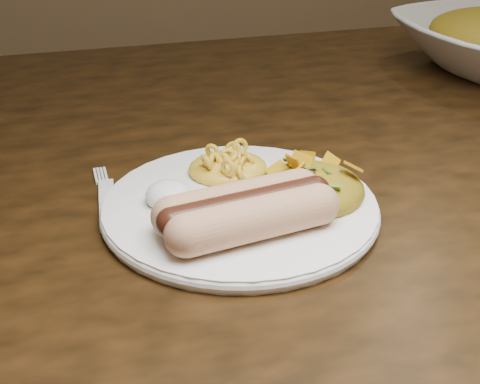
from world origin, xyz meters
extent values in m
cube|color=#371F0B|center=(0.00, 0.00, 0.73)|extent=(1.60, 0.90, 0.04)
cylinder|color=white|center=(-0.10, -0.16, 0.76)|extent=(0.32, 0.32, 0.01)
cylinder|color=tan|center=(-0.11, -0.22, 0.78)|extent=(0.13, 0.06, 0.04)
cylinder|color=tan|center=(-0.11, -0.19, 0.78)|extent=(0.13, 0.06, 0.04)
cylinder|color=#3B130F|center=(-0.11, -0.21, 0.79)|extent=(0.14, 0.05, 0.03)
ellipsoid|color=yellow|center=(-0.09, -0.09, 0.78)|extent=(0.10, 0.10, 0.03)
ellipsoid|color=white|center=(-0.16, -0.14, 0.78)|extent=(0.04, 0.04, 0.03)
ellipsoid|color=#CD4606|center=(-0.03, -0.17, 0.78)|extent=(0.10, 0.10, 0.04)
cube|color=silver|center=(-0.22, -0.11, 0.75)|extent=(0.03, 0.15, 0.00)
camera|label=1|loc=(-0.25, -0.69, 1.06)|focal=50.00mm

